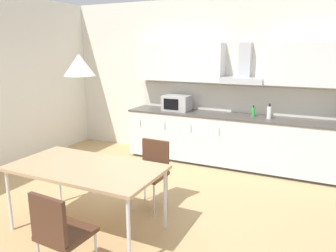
{
  "coord_description": "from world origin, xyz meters",
  "views": [
    {
      "loc": [
        1.95,
        -3.34,
        2.01
      ],
      "look_at": [
        0.12,
        0.52,
        1.0
      ],
      "focal_mm": 35.0,
      "sensor_mm": 36.0,
      "label": 1
    }
  ],
  "objects_px": {
    "microwave": "(177,103)",
    "dining_table": "(86,170)",
    "bottle_white": "(269,112)",
    "chair_near_right": "(59,230)",
    "bottle_green": "(253,112)",
    "chair_far_right": "(152,167)",
    "pendant_lamp": "(79,65)"
  },
  "relations": [
    {
      "from": "microwave",
      "to": "bottle_green",
      "type": "bearing_deg",
      "value": 1.64
    },
    {
      "from": "dining_table",
      "to": "bottle_green",
      "type": "bearing_deg",
      "value": 66.07
    },
    {
      "from": "microwave",
      "to": "chair_far_right",
      "type": "height_order",
      "value": "microwave"
    },
    {
      "from": "bottle_green",
      "to": "chair_near_right",
      "type": "relative_size",
      "value": 0.22
    },
    {
      "from": "dining_table",
      "to": "chair_near_right",
      "type": "height_order",
      "value": "chair_near_right"
    },
    {
      "from": "microwave",
      "to": "chair_near_right",
      "type": "xyz_separation_m",
      "value": [
        0.51,
        -3.6,
        -0.51
      ]
    },
    {
      "from": "bottle_green",
      "to": "chair_near_right",
      "type": "distance_m",
      "value": 3.77
    },
    {
      "from": "bottle_green",
      "to": "microwave",
      "type": "bearing_deg",
      "value": -178.36
    },
    {
      "from": "bottle_green",
      "to": "pendant_lamp",
      "type": "bearing_deg",
      "value": -113.93
    },
    {
      "from": "chair_near_right",
      "to": "bottle_green",
      "type": "bearing_deg",
      "value": 76.47
    },
    {
      "from": "microwave",
      "to": "dining_table",
      "type": "xyz_separation_m",
      "value": [
        0.13,
        -2.78,
        -0.32
      ]
    },
    {
      "from": "microwave",
      "to": "chair_far_right",
      "type": "relative_size",
      "value": 0.55
    },
    {
      "from": "microwave",
      "to": "chair_near_right",
      "type": "relative_size",
      "value": 0.55
    },
    {
      "from": "dining_table",
      "to": "chair_far_right",
      "type": "xyz_separation_m",
      "value": [
        0.38,
        0.83,
        -0.18
      ]
    },
    {
      "from": "dining_table",
      "to": "chair_near_right",
      "type": "bearing_deg",
      "value": -65.68
    },
    {
      "from": "dining_table",
      "to": "pendant_lamp",
      "type": "relative_size",
      "value": 5.26
    },
    {
      "from": "chair_far_right",
      "to": "pendant_lamp",
      "type": "distance_m",
      "value": 1.6
    },
    {
      "from": "chair_near_right",
      "to": "pendant_lamp",
      "type": "relative_size",
      "value": 2.72
    },
    {
      "from": "microwave",
      "to": "bottle_white",
      "type": "height_order",
      "value": "microwave"
    },
    {
      "from": "microwave",
      "to": "bottle_white",
      "type": "bearing_deg",
      "value": -0.79
    },
    {
      "from": "chair_near_right",
      "to": "pendant_lamp",
      "type": "bearing_deg",
      "value": 114.32
    },
    {
      "from": "bottle_white",
      "to": "dining_table",
      "type": "bearing_deg",
      "value": -118.86
    },
    {
      "from": "bottle_white",
      "to": "pendant_lamp",
      "type": "distance_m",
      "value": 3.26
    },
    {
      "from": "microwave",
      "to": "bottle_white",
      "type": "distance_m",
      "value": 1.65
    },
    {
      "from": "microwave",
      "to": "bottle_green",
      "type": "height_order",
      "value": "microwave"
    },
    {
      "from": "bottle_white",
      "to": "chair_near_right",
      "type": "relative_size",
      "value": 0.28
    },
    {
      "from": "bottle_white",
      "to": "dining_table",
      "type": "xyz_separation_m",
      "value": [
        -1.52,
        -2.75,
        -0.29
      ]
    },
    {
      "from": "dining_table",
      "to": "bottle_white",
      "type": "bearing_deg",
      "value": 61.14
    },
    {
      "from": "dining_table",
      "to": "chair_far_right",
      "type": "distance_m",
      "value": 0.93
    },
    {
      "from": "chair_far_right",
      "to": "pendant_lamp",
      "type": "relative_size",
      "value": 2.72
    },
    {
      "from": "bottle_green",
      "to": "bottle_white",
      "type": "distance_m",
      "value": 0.28
    },
    {
      "from": "bottle_green",
      "to": "chair_far_right",
      "type": "height_order",
      "value": "bottle_green"
    }
  ]
}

